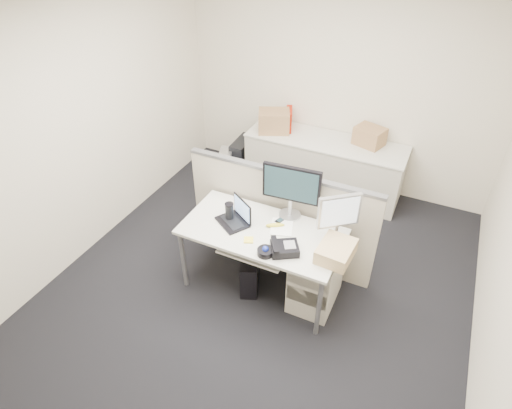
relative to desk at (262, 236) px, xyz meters
The scene contains 27 objects.
floor 0.67m from the desk, ahead, with size 4.00×4.50×0.01m, color black.
ceiling 2.04m from the desk, ahead, with size 4.00×4.50×0.01m, color white.
wall_back 2.35m from the desk, 90.00° to the left, with size 4.00×0.02×2.70m, color beige.
wall_left 2.11m from the desk, behind, with size 0.02×4.50×2.70m, color beige.
desk is the anchor object (origin of this frame).
keyboard_tray 0.19m from the desk, 90.00° to the right, with size 0.62×0.32×0.02m, color silver.
drawer_pedestal 0.65m from the desk, ahead, with size 0.40×0.55×0.65m, color #B4B19D.
cubicle_partition 0.46m from the desk, 90.00° to the left, with size 2.00×0.06×1.10m, color #ADA592.
back_counter 1.95m from the desk, 90.00° to the left, with size 2.00×0.60×0.72m, color #B4B19D.
monitor_main 0.49m from the desk, 64.89° to the left, with size 0.55×0.21×0.55m, color black.
monitor_small 0.74m from the desk, 15.48° to the left, with size 0.38×0.19×0.47m, color #B7B7BC.
laptop 0.35m from the desk, behind, with size 0.30×0.23×0.23m, color black.
trackball 0.34m from the desk, 60.08° to the right, with size 0.14×0.14×0.06m, color black.
desk_phone 0.36m from the desk, 30.96° to the right, with size 0.24×0.19×0.08m, color black.
paper_stack 0.20m from the desk, 38.66° to the left, with size 0.20×0.26×0.01m, color white.
sticky_pad 0.20m from the desk, 105.52° to the right, with size 0.08×0.08×0.01m, color yellow.
travel_mug 0.38m from the desk, behind, with size 0.08×0.08×0.17m, color black.
banana 0.16m from the desk, 48.09° to the left, with size 0.18×0.04×0.04m, color gold.
cellphone 0.24m from the desk, 63.43° to the left, with size 0.06×0.11×0.01m, color black.
manila_folders 0.73m from the desk, ahead, with size 0.27×0.35×0.13m, color tan.
keyboard 0.23m from the desk, 102.80° to the right, with size 0.48×0.17×0.03m, color black.
pc_tower_desk 0.49m from the desk, 155.13° to the right, with size 0.16×0.41×0.38m, color black.
pc_tower_spare_dark 2.32m from the desk, 121.55° to the left, with size 0.20×0.49×0.46m, color black.
pc_tower_spare_silver 2.14m from the desk, 128.57° to the left, with size 0.17×0.42×0.39m, color #B7B7BC.
cardboard_box_left 2.02m from the desk, 110.39° to the left, with size 0.39×0.29×0.29m, color olive.
cardboard_box_right 2.12m from the desk, 76.24° to the left, with size 0.34×0.27×0.25m, color olive.
red_binder 2.11m from the desk, 105.16° to the left, with size 0.07×0.31×0.29m, color #A71705.
Camera 1 is at (1.26, -2.77, 3.30)m, focal length 30.00 mm.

